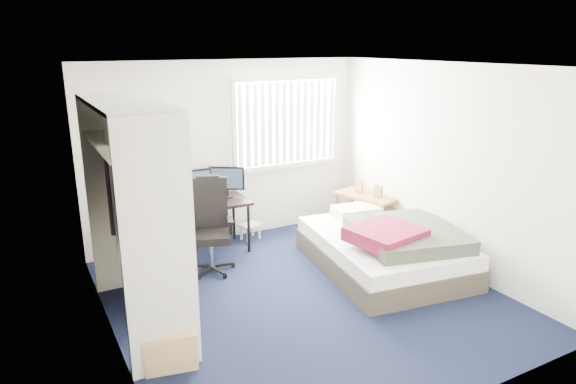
# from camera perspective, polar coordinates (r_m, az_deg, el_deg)

# --- Properties ---
(ground) EXTENTS (4.20, 4.20, 0.00)m
(ground) POSITION_cam_1_polar(r_m,az_deg,el_deg) (5.83, 1.71, -11.47)
(ground) COLOR black
(ground) RESTS_ON ground
(room_shell) EXTENTS (4.20, 4.20, 4.20)m
(room_shell) POSITION_cam_1_polar(r_m,az_deg,el_deg) (5.30, 1.85, 3.13)
(room_shell) COLOR silver
(room_shell) RESTS_ON ground
(window_assembly) EXTENTS (1.72, 0.09, 1.32)m
(window_assembly) POSITION_cam_1_polar(r_m,az_deg,el_deg) (7.46, -0.11, 7.70)
(window_assembly) COLOR white
(window_assembly) RESTS_ON ground
(closet) EXTENTS (0.64, 1.84, 2.22)m
(closet) POSITION_cam_1_polar(r_m,az_deg,el_deg) (5.00, -16.56, -0.23)
(closet) COLOR beige
(closet) RESTS_ON ground
(desk) EXTENTS (1.45, 0.70, 1.16)m
(desk) POSITION_cam_1_polar(r_m,az_deg,el_deg) (6.80, -10.48, -0.88)
(desk) COLOR black
(desk) RESTS_ON ground
(office_chair) EXTENTS (0.70, 0.70, 1.17)m
(office_chair) POSITION_cam_1_polar(r_m,az_deg,el_deg) (6.38, -8.63, -4.71)
(office_chair) COLOR black
(office_chair) RESTS_ON ground
(footstool) EXTENTS (0.33, 0.29, 0.23)m
(footstool) POSITION_cam_1_polar(r_m,az_deg,el_deg) (7.35, -4.23, -3.94)
(footstool) COLOR white
(footstool) RESTS_ON ground
(nightstand) EXTENTS (0.67, 0.98, 0.79)m
(nightstand) POSITION_cam_1_polar(r_m,az_deg,el_deg) (7.47, 8.70, -0.81)
(nightstand) COLOR brown
(nightstand) RESTS_ON ground
(bed) EXTENTS (1.80, 2.23, 0.67)m
(bed) POSITION_cam_1_polar(r_m,az_deg,el_deg) (6.47, 10.85, -6.07)
(bed) COLOR #3C362B
(bed) RESTS_ON ground
(pine_box) EXTENTS (0.51, 0.42, 0.33)m
(pine_box) POSITION_cam_1_polar(r_m,az_deg,el_deg) (4.78, -12.97, -16.39)
(pine_box) COLOR tan
(pine_box) RESTS_ON ground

